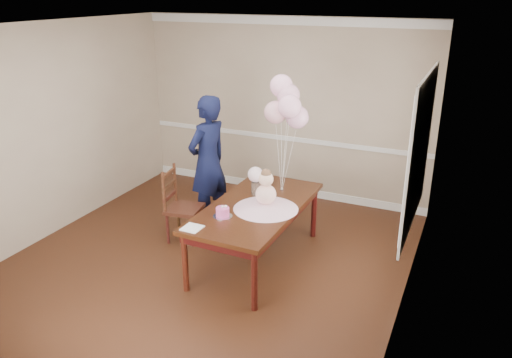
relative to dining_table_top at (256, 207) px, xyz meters
name	(u,v)px	position (x,y,z in m)	size (l,w,h in m)	color
floor	(203,265)	(-0.52, -0.35, -0.70)	(4.50, 5.00, 0.00)	black
ceiling	(193,27)	(-0.52, -0.35, 2.00)	(4.50, 5.00, 0.02)	silver
wall_back	(283,109)	(-0.52, 2.15, 0.65)	(4.50, 0.02, 2.70)	tan
wall_front	(6,266)	(-0.52, -2.85, 0.65)	(4.50, 0.02, 2.70)	tan
wall_left	(44,133)	(-2.77, -0.35, 0.65)	(0.02, 5.00, 2.70)	tan
wall_right	(412,189)	(1.73, -0.35, 0.65)	(0.02, 5.00, 2.70)	tan
chair_rail_trim	(282,138)	(-0.52, 2.14, 0.20)	(4.50, 0.02, 0.07)	silver
crown_molding	(284,20)	(-0.52, 2.14, 1.93)	(4.50, 0.02, 0.12)	silver
baseboard_trim	(281,188)	(-0.52, 2.14, -0.64)	(4.50, 0.02, 0.12)	white
window_frame	(420,152)	(1.71, 0.15, 0.85)	(0.02, 1.66, 1.56)	silver
window_blinds	(418,152)	(1.69, 0.15, 0.85)	(0.01, 1.50, 1.40)	white
dining_table_top	(256,207)	(0.00, 0.00, 0.00)	(0.97, 1.94, 0.05)	black
table_apron	(256,213)	(0.00, 0.00, -0.07)	(0.87, 1.85, 0.10)	black
table_leg_fl	(185,263)	(-0.43, -0.89, -0.36)	(0.07, 0.07, 0.68)	black
table_leg_fr	(254,281)	(0.39, -0.90, -0.36)	(0.07, 0.07, 0.68)	black
table_leg_bl	(257,202)	(-0.39, 0.90, -0.36)	(0.07, 0.07, 0.68)	black
table_leg_br	(314,212)	(0.43, 0.89, -0.36)	(0.07, 0.07, 0.68)	black
baby_skirt	(266,205)	(0.14, -0.05, 0.07)	(0.74, 0.74, 0.10)	#E3A7BE
baby_torso	(266,194)	(0.14, -0.05, 0.20)	(0.23, 0.23, 0.23)	#FA9DBA
baby_head	(266,179)	(0.14, -0.05, 0.38)	(0.17, 0.17, 0.17)	beige
baby_hair	(266,174)	(0.14, -0.05, 0.44)	(0.12, 0.12, 0.12)	brown
cake_platter	(223,216)	(-0.20, -0.43, 0.03)	(0.21, 0.21, 0.01)	silver
birthday_cake	(223,212)	(-0.20, -0.43, 0.08)	(0.15, 0.15, 0.10)	#D74495
cake_flower_a	(222,206)	(-0.20, -0.43, 0.14)	(0.03, 0.03, 0.03)	silver
cake_flower_b	(226,206)	(-0.17, -0.41, 0.14)	(0.03, 0.03, 0.03)	white
rose_vase_near	(255,188)	(-0.14, 0.29, 0.10)	(0.10, 0.10, 0.16)	white
roses_near	(255,174)	(-0.14, 0.29, 0.28)	(0.18, 0.18, 0.18)	silver
napkin	(192,228)	(-0.36, -0.82, 0.03)	(0.19, 0.19, 0.01)	silver
balloon_weight	(282,190)	(0.11, 0.53, 0.03)	(0.04, 0.04, 0.02)	silver
balloon_a	(276,112)	(0.01, 0.53, 1.00)	(0.27, 0.27, 0.27)	#E3A0AC
balloon_b	(290,107)	(0.20, 0.48, 1.09)	(0.27, 0.27, 0.27)	#FFB4D7
balloon_c	(288,95)	(0.13, 0.63, 1.19)	(0.27, 0.27, 0.27)	#E09EBB
balloon_d	(281,86)	(0.03, 0.65, 1.29)	(0.27, 0.27, 0.27)	#FFB4D6
balloon_e	(297,117)	(0.26, 0.61, 0.95)	(0.27, 0.27, 0.27)	#E09FBF
balloon_ribbon_a	(279,158)	(0.06, 0.53, 0.44)	(0.00, 0.00, 0.82)	white
balloon_ribbon_b	(285,156)	(0.16, 0.51, 0.49)	(0.00, 0.00, 0.91)	white
balloon_ribbon_c	(285,150)	(0.12, 0.58, 0.54)	(0.00, 0.00, 1.01)	silver
balloon_ribbon_d	(281,145)	(0.07, 0.59, 0.59)	(0.00, 0.00, 1.11)	white
balloon_ribbon_e	(289,160)	(0.18, 0.57, 0.42)	(0.00, 0.00, 0.77)	silver
dining_chair_seat	(185,209)	(-1.06, 0.13, -0.28)	(0.42, 0.42, 0.05)	#35160E
chair_leg_fl	(168,229)	(-1.20, -0.07, -0.50)	(0.04, 0.04, 0.41)	#36120E
chair_leg_fr	(193,232)	(-0.86, -0.01, -0.50)	(0.04, 0.04, 0.41)	#35190E
chair_leg_bl	(179,218)	(-1.25, 0.27, -0.50)	(0.04, 0.04, 0.41)	#361E0E
chair_leg_br	(203,221)	(-0.92, 0.32, -0.50)	(0.04, 0.04, 0.41)	#35120E
chair_back_post_l	(164,192)	(-1.22, -0.07, 0.00)	(0.04, 0.04, 0.53)	#3D1D10
chair_back_post_r	(175,183)	(-1.27, 0.27, 0.00)	(0.04, 0.04, 0.53)	#3B1C10
chair_slat_low	(170,196)	(-1.25, 0.10, -0.12)	(0.03, 0.38, 0.05)	#36140E
chair_slat_mid	(169,185)	(-1.25, 0.10, 0.04)	(0.03, 0.38, 0.05)	#341B0E
chair_slat_top	(169,173)	(-1.25, 0.10, 0.19)	(0.03, 0.38, 0.05)	#381C0F
woman	(208,162)	(-1.00, 0.67, 0.19)	(0.65, 0.43, 1.79)	black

